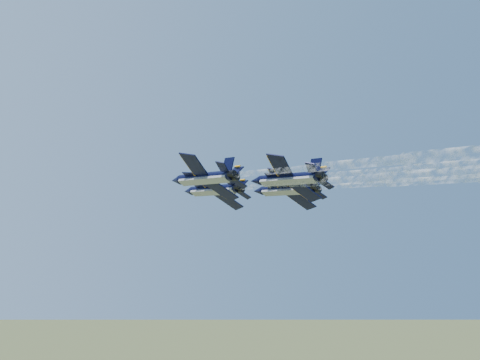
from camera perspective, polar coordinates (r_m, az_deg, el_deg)
jet_lead at (r=121.24m, az=-2.59°, el=-0.93°), size 12.28×18.12×7.18m
jet_left at (r=105.87m, az=-3.47°, el=0.19°), size 12.28×18.12×7.18m
jet_right at (r=121.18m, az=4.39°, el=-0.91°), size 12.28×18.12×7.18m
jet_slot at (r=106.79m, az=4.51°, el=0.13°), size 12.28×18.12×7.18m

